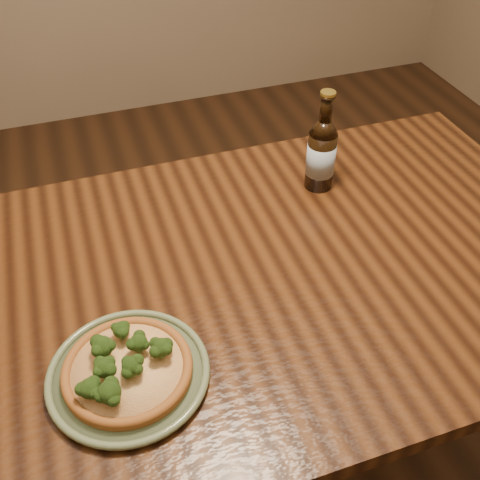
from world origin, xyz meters
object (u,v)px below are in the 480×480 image
object	(u,v)px
table	(233,305)
beer_bottle	(321,153)
pizza	(126,368)
plate	(128,374)

from	to	relation	value
table	beer_bottle	world-z (taller)	beer_bottle
pizza	beer_bottle	world-z (taller)	beer_bottle
beer_bottle	plate	bearing A→B (deg)	-120.19
table	plate	bearing A→B (deg)	-144.34
plate	beer_bottle	bearing A→B (deg)	36.62
table	pizza	size ratio (longest dim) A/B	7.05
pizza	beer_bottle	size ratio (longest dim) A/B	0.89
pizza	beer_bottle	xyz separation A→B (m)	(0.55, 0.41, 0.07)
beer_bottle	table	bearing A→B (deg)	-119.40
table	pizza	distance (m)	0.33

